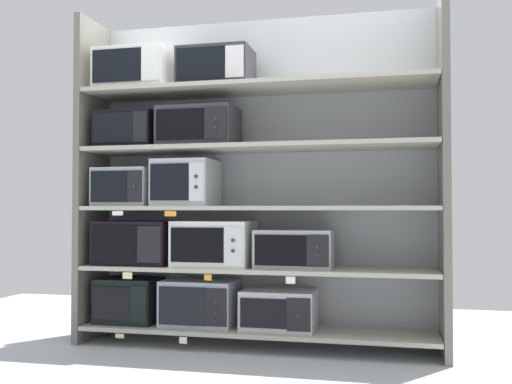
{
  "coord_description": "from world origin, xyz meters",
  "views": [
    {
      "loc": [
        0.95,
        -4.12,
        0.97
      ],
      "look_at": [
        0.0,
        0.0,
        1.1
      ],
      "focal_mm": 41.67,
      "sensor_mm": 36.0,
      "label": 1
    }
  ],
  "objects": [
    {
      "name": "microwave_1",
      "position": [
        -0.42,
        -0.0,
        0.3
      ],
      "size": [
        0.53,
        0.36,
        0.33
      ],
      "color": "#97A0AF",
      "rests_on": "shelf_0"
    },
    {
      "name": "microwave_2",
      "position": [
        0.17,
        -0.0,
        0.27
      ],
      "size": [
        0.51,
        0.38,
        0.27
      ],
      "color": "#BFB3B9",
      "rests_on": "shelf_0"
    },
    {
      "name": "upright_left",
      "position": [
        -1.28,
        0.0,
        1.21
      ],
      "size": [
        0.05,
        0.48,
        2.42
      ],
      "primitive_type": "cube",
      "color": "#68645B",
      "rests_on": "ground"
    },
    {
      "name": "price_tag_1",
      "position": [
        -0.46,
        -0.25,
        0.08
      ],
      "size": [
        0.06,
        0.0,
        0.05
      ],
      "primitive_type": "cube",
      "color": "white"
    },
    {
      "name": "microwave_4",
      "position": [
        -0.31,
        -0.0,
        0.73
      ],
      "size": [
        0.55,
        0.43,
        0.32
      ],
      "color": "silver",
      "rests_on": "shelf_1"
    },
    {
      "name": "price_tag_6",
      "position": [
        -0.55,
        -0.25,
        0.95
      ],
      "size": [
        0.09,
        0.0,
        0.04
      ],
      "primitive_type": "cube",
      "color": "orange"
    },
    {
      "name": "microwave_0",
      "position": [
        -0.97,
        -0.0,
        0.3
      ],
      "size": [
        0.44,
        0.34,
        0.33
      ],
      "color": "black",
      "rests_on": "shelf_0"
    },
    {
      "name": "price_tag_2",
      "position": [
        -0.87,
        -0.25,
        0.51
      ],
      "size": [
        0.07,
        0.0,
        0.05
      ],
      "primitive_type": "cube",
      "color": "beige"
    },
    {
      "name": "shelf_3",
      "position": [
        0.0,
        0.0,
        1.42
      ],
      "size": [
        2.51,
        0.48,
        0.03
      ],
      "primitive_type": "cube",
      "color": "#ADA899"
    },
    {
      "name": "price_tag_5",
      "position": [
        -0.95,
        -0.25,
        0.95
      ],
      "size": [
        0.08,
        0.0,
        0.03
      ],
      "primitive_type": "cube",
      "color": "white"
    },
    {
      "name": "microwave_9",
      "position": [
        -0.43,
        -0.0,
        1.58
      ],
      "size": [
        0.55,
        0.39,
        0.29
      ],
      "color": "#323136",
      "rests_on": "shelf_3"
    },
    {
      "name": "price_tag_0",
      "position": [
        -0.93,
        -0.25,
        0.09
      ],
      "size": [
        0.07,
        0.0,
        0.03
      ],
      "primitive_type": "cube",
      "color": "beige"
    },
    {
      "name": "shelf_2",
      "position": [
        0.0,
        0.0,
        0.98
      ],
      "size": [
        2.51,
        0.48,
        0.03
      ],
      "primitive_type": "cube",
      "color": "#ADA899"
    },
    {
      "name": "shelf_0",
      "position": [
        0.0,
        0.0,
        0.12
      ],
      "size": [
        2.51,
        0.48,
        0.03
      ],
      "primitive_type": "cube",
      "color": "#ADA899",
      "rests_on": "ground"
    },
    {
      "name": "shelf_4",
      "position": [
        0.0,
        0.0,
        1.85
      ],
      "size": [
        2.51,
        0.48,
        0.03
      ],
      "primitive_type": "cube",
      "color": "#ADA899"
    },
    {
      "name": "microwave_8",
      "position": [
        -0.97,
        -0.0,
        1.57
      ],
      "size": [
        0.45,
        0.37,
        0.27
      ],
      "color": "black",
      "rests_on": "shelf_3"
    },
    {
      "name": "microwave_7",
      "position": [
        -0.52,
        -0.0,
        1.17
      ],
      "size": [
        0.42,
        0.42,
        0.34
      ],
      "color": "#B0BCC1",
      "rests_on": "shelf_2"
    },
    {
      "name": "shelf_1",
      "position": [
        0.0,
        0.0,
        0.55
      ],
      "size": [
        2.51,
        0.48,
        0.03
      ],
      "primitive_type": "cube",
      "color": "#ADA899"
    },
    {
      "name": "upright_right",
      "position": [
        1.28,
        0.0,
        1.21
      ],
      "size": [
        0.05,
        0.48,
        2.42
      ],
      "primitive_type": "cube",
      "color": "#68645B",
      "rests_on": "ground"
    },
    {
      "name": "microwave_3",
      "position": [
        -0.91,
        -0.0,
        0.73
      ],
      "size": [
        0.57,
        0.4,
        0.32
      ],
      "color": "black",
      "rests_on": "shelf_1"
    },
    {
      "name": "microwave_5",
      "position": [
        0.28,
        -0.0,
        0.7
      ],
      "size": [
        0.53,
        0.38,
        0.27
      ],
      "color": "#A1A3A4",
      "rests_on": "shelf_1"
    },
    {
      "name": "microwave_11",
      "position": [
        -0.3,
        -0.0,
        2.0
      ],
      "size": [
        0.52,
        0.35,
        0.28
      ],
      "color": "#2C2B33",
      "rests_on": "shelf_4"
    },
    {
      "name": "back_panel",
      "position": [
        0.0,
        0.26,
        1.21
      ],
      "size": [
        2.71,
        0.04,
        2.42
      ],
      "primitive_type": "cube",
      "color": "#9EA3A8",
      "rests_on": "ground"
    },
    {
      "name": "price_tag_4",
      "position": [
        0.29,
        -0.25,
        0.51
      ],
      "size": [
        0.06,
        0.0,
        0.05
      ],
      "primitive_type": "cube",
      "color": "white"
    },
    {
      "name": "microwave_10",
      "position": [
        -0.92,
        -0.0,
        2.01
      ],
      "size": [
        0.56,
        0.42,
        0.3
      ],
      "color": "silver",
      "rests_on": "shelf_4"
    },
    {
      "name": "microwave_6",
      "position": [
        -0.98,
        -0.0,
        1.14
      ],
      "size": [
        0.42,
        0.43,
        0.28
      ],
      "color": "#9FA3A1",
      "rests_on": "shelf_2"
    },
    {
      "name": "price_tag_3",
      "position": [
        -0.28,
        -0.25,
        0.51
      ],
      "size": [
        0.05,
        0.0,
        0.04
      ],
      "primitive_type": "cube",
      "color": "orange"
    }
  ]
}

